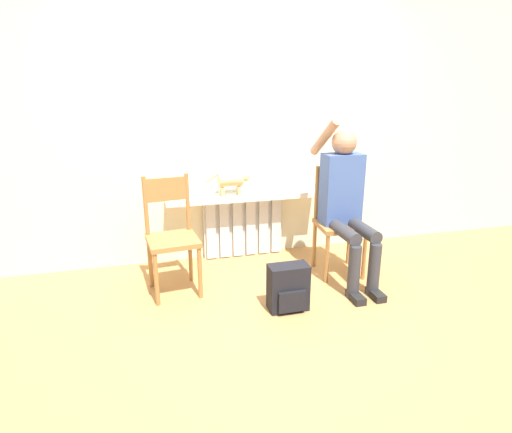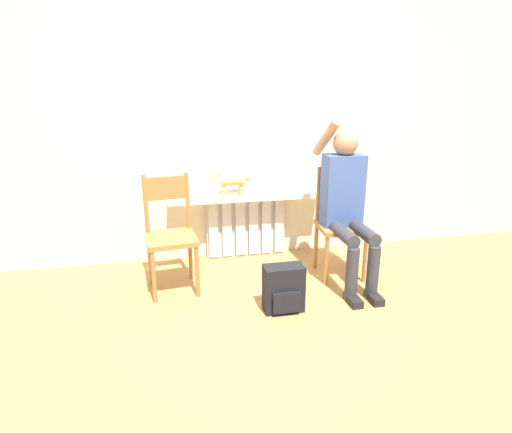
% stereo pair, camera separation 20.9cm
% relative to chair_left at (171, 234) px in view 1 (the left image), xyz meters
% --- Properties ---
extents(ground_plane, '(12.00, 12.00, 0.00)m').
position_rel_chair_left_xyz_m(ground_plane, '(0.74, -0.56, -0.50)').
color(ground_plane, '#B27F47').
extents(wall_with_window, '(7.00, 0.06, 2.70)m').
position_rel_chair_left_xyz_m(wall_with_window, '(0.74, 0.67, 0.85)').
color(wall_with_window, beige).
rests_on(wall_with_window, ground_plane).
extents(radiator, '(0.80, 0.08, 0.61)m').
position_rel_chair_left_xyz_m(radiator, '(0.74, 0.59, -0.19)').
color(radiator, silver).
rests_on(radiator, ground_plane).
extents(windowsill, '(1.51, 0.23, 0.05)m').
position_rel_chair_left_xyz_m(windowsill, '(0.74, 0.53, 0.13)').
color(windowsill, white).
rests_on(windowsill, radiator).
extents(window_glass, '(1.45, 0.01, 1.23)m').
position_rel_chair_left_xyz_m(window_glass, '(0.74, 0.64, 0.77)').
color(window_glass, white).
rests_on(window_glass, windowsill).
extents(chair_left, '(0.44, 0.44, 0.97)m').
position_rel_chair_left_xyz_m(chair_left, '(0.00, 0.00, 0.00)').
color(chair_left, '#9E6B38').
rests_on(chair_left, ground_plane).
extents(chair_right, '(0.42, 0.42, 0.97)m').
position_rel_chair_left_xyz_m(chair_right, '(1.49, 0.00, 0.00)').
color(chair_right, '#9E6B38').
rests_on(chair_right, ground_plane).
extents(person, '(0.36, 1.04, 1.42)m').
position_rel_chair_left_xyz_m(person, '(1.48, -0.12, 0.24)').
color(person, '#333338').
rests_on(person, ground_plane).
extents(cat, '(0.44, 0.13, 0.24)m').
position_rel_chair_left_xyz_m(cat, '(0.62, 0.50, 0.31)').
color(cat, '#DBB77A').
rests_on(cat, windowsill).
extents(backpack, '(0.31, 0.19, 0.37)m').
position_rel_chair_left_xyz_m(backpack, '(0.82, -0.56, -0.32)').
color(backpack, black).
rests_on(backpack, ground_plane).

